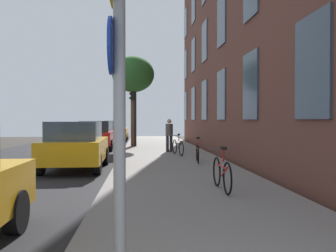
# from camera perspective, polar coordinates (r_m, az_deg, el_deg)

# --- Properties ---
(ground_plane) EXTENTS (41.80, 41.80, 0.00)m
(ground_plane) POSITION_cam_1_polar(r_m,az_deg,el_deg) (16.26, -12.53, -5.01)
(ground_plane) COLOR #332D28
(road_asphalt) EXTENTS (7.00, 38.00, 0.01)m
(road_asphalt) POSITION_cam_1_polar(r_m,az_deg,el_deg) (16.68, -19.71, -4.87)
(road_asphalt) COLOR #232326
(road_asphalt) RESTS_ON ground
(sidewalk) EXTENTS (4.20, 38.00, 0.12)m
(sidewalk) POSITION_cam_1_polar(r_m,az_deg,el_deg) (16.13, -0.08, -4.82)
(sidewalk) COLOR gray
(sidewalk) RESTS_ON ground
(sign_post) EXTENTS (0.16, 0.60, 3.33)m
(sign_post) POSITION_cam_1_polar(r_m,az_deg,el_deg) (3.56, -8.10, 6.61)
(sign_post) COLOR gray
(sign_post) RESTS_ON sidewalk
(traffic_light) EXTENTS (0.43, 0.24, 3.58)m
(traffic_light) POSITION_cam_1_polar(r_m,az_deg,el_deg) (21.50, -5.45, 3.32)
(traffic_light) COLOR black
(traffic_light) RESTS_ON sidewalk
(tree_near) EXTENTS (2.51, 2.51, 5.36)m
(tree_near) POSITION_cam_1_polar(r_m,az_deg,el_deg) (21.76, -5.53, 7.99)
(tree_near) COLOR brown
(tree_near) RESTS_ON sidewalk
(bicycle_0) EXTENTS (0.42, 1.68, 0.98)m
(bicycle_0) POSITION_cam_1_polar(r_m,az_deg,el_deg) (8.12, 8.51, -7.39)
(bicycle_0) COLOR black
(bicycle_0) RESTS_ON sidewalk
(bicycle_1) EXTENTS (0.42, 1.68, 0.94)m
(bicycle_1) POSITION_cam_1_polar(r_m,az_deg,el_deg) (13.43, 4.69, -4.15)
(bicycle_1) COLOR black
(bicycle_1) RESTS_ON sidewalk
(bicycle_2) EXTENTS (0.48, 1.69, 0.96)m
(bicycle_2) POSITION_cam_1_polar(r_m,az_deg,el_deg) (16.08, 1.58, -3.29)
(bicycle_2) COLOR black
(bicycle_2) RESTS_ON sidewalk
(pedestrian_0) EXTENTS (0.50, 0.50, 1.61)m
(pedestrian_0) POSITION_cam_1_polar(r_m,az_deg,el_deg) (17.71, 0.20, -1.12)
(pedestrian_0) COLOR #26262D
(pedestrian_0) RESTS_ON sidewalk
(car_1) EXTENTS (1.96, 3.98, 1.62)m
(car_1) POSITION_cam_1_polar(r_m,az_deg,el_deg) (12.50, -14.38, -2.93)
(car_1) COLOR orange
(car_1) RESTS_ON road_asphalt
(car_2) EXTENTS (1.94, 4.30, 1.62)m
(car_2) POSITION_cam_1_polar(r_m,az_deg,el_deg) (20.77, -11.15, -1.38)
(car_2) COLOR red
(car_2) RESTS_ON road_asphalt
(car_3) EXTENTS (1.93, 4.37, 1.62)m
(car_3) POSITION_cam_1_polar(r_m,az_deg,el_deg) (29.02, -8.31, -0.72)
(car_3) COLOR orange
(car_3) RESTS_ON road_asphalt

